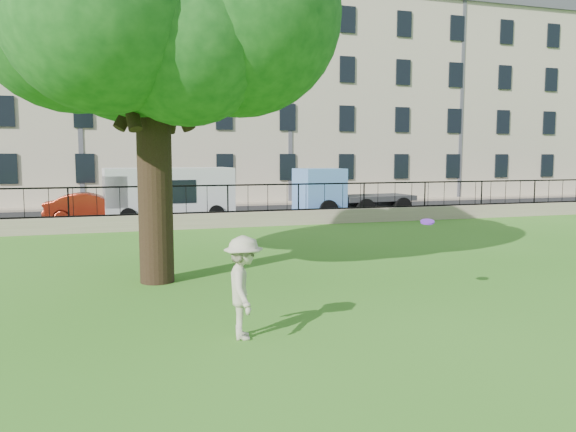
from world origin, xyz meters
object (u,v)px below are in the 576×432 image
object	(u,v)px
red_sedan	(91,208)
blue_truck	(352,192)
man	(244,287)
white_van	(169,194)
frisbee	(427,222)

from	to	relation	value
red_sedan	blue_truck	distance (m)	11.88
man	white_van	size ratio (longest dim) A/B	0.29
man	white_van	xyz separation A→B (m)	(0.50, 17.16, 0.36)
red_sedan	white_van	size ratio (longest dim) A/B	0.69
red_sedan	man	bearing A→B (deg)	-169.87
frisbee	blue_truck	world-z (taller)	blue_truck
man	red_sedan	world-z (taller)	man
man	blue_truck	bearing A→B (deg)	-19.66
blue_truck	red_sedan	bearing A→B (deg)	170.00
man	red_sedan	distance (m)	17.39
white_van	blue_truck	world-z (taller)	white_van
frisbee	white_van	world-z (taller)	white_van
frisbee	red_sedan	distance (m)	17.41
red_sedan	white_van	world-z (taller)	white_van
white_van	blue_truck	bearing A→B (deg)	-10.39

